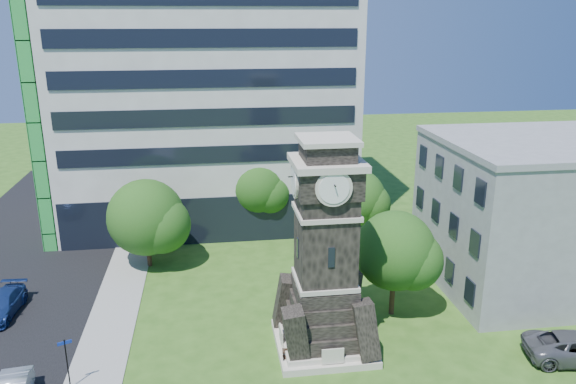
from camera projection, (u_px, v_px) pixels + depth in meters
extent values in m
plane|color=#2E5618|center=(276.00, 371.00, 30.04)|extent=(160.00, 160.00, 0.00)
cube|color=gray|center=(108.00, 334.00, 33.48)|extent=(3.00, 70.00, 0.06)
cube|color=beige|center=(323.00, 343.00, 32.28)|extent=(5.40, 5.40, 0.40)
cube|color=beige|center=(323.00, 337.00, 32.18)|extent=(4.80, 4.80, 0.30)
cube|color=black|center=(326.00, 229.00, 30.20)|extent=(3.00, 3.00, 6.40)
cube|color=beige|center=(325.00, 279.00, 31.09)|extent=(3.25, 3.25, 0.25)
cube|color=beige|center=(326.00, 211.00, 29.90)|extent=(3.25, 3.25, 0.25)
cube|color=black|center=(331.00, 257.00, 29.06)|extent=(0.35, 0.08, 1.10)
cube|color=black|center=(327.00, 179.00, 29.37)|extent=(3.30, 3.30, 1.60)
cube|color=beige|center=(327.00, 162.00, 29.10)|extent=(3.70, 3.70, 0.35)
cylinder|color=white|center=(334.00, 189.00, 27.69)|extent=(1.56, 0.06, 1.56)
cylinder|color=white|center=(293.00, 180.00, 29.13)|extent=(0.06, 1.56, 1.56)
cube|color=black|center=(327.00, 151.00, 28.92)|extent=(2.60, 2.60, 0.90)
cube|color=beige|center=(328.00, 140.00, 28.74)|extent=(3.00, 3.00, 0.25)
cube|color=silver|center=(206.00, 65.00, 50.05)|extent=(25.00, 15.00, 28.00)
cube|color=black|center=(213.00, 219.00, 46.81)|extent=(24.50, 0.80, 4.00)
cube|color=#949699|center=(548.00, 215.00, 38.82)|extent=(15.00, 12.00, 10.00)
cube|color=#949699|center=(559.00, 142.00, 37.28)|extent=(15.20, 12.20, 0.40)
imported|color=navy|center=(2.00, 305.00, 35.51)|extent=(2.26, 4.92, 1.39)
cube|color=black|center=(284.00, 360.00, 30.44)|extent=(0.05, 0.41, 0.64)
cube|color=black|center=(312.00, 358.00, 30.65)|extent=(0.05, 0.41, 0.64)
cube|color=#332011|center=(298.00, 357.00, 30.52)|extent=(1.64, 0.44, 0.04)
cube|color=#332011|center=(297.00, 351.00, 30.63)|extent=(1.64, 0.04, 0.37)
cylinder|color=black|center=(67.00, 365.00, 28.16)|extent=(0.07, 0.07, 2.85)
cube|color=#0E289D|center=(65.00, 343.00, 27.79)|extent=(0.68, 0.05, 0.17)
cylinder|color=#332114|center=(149.00, 252.00, 42.41)|extent=(0.34, 0.34, 2.28)
sphere|color=#29581A|center=(146.00, 217.00, 41.58)|extent=(5.71, 5.71, 5.71)
sphere|color=#29581A|center=(162.00, 225.00, 41.33)|extent=(4.28, 4.28, 4.28)
sphere|color=#29581A|center=(134.00, 218.00, 42.20)|extent=(4.00, 4.00, 4.00)
cylinder|color=#332114|center=(258.00, 220.00, 48.60)|extent=(0.38, 0.38, 2.56)
sphere|color=#1C5218|center=(258.00, 186.00, 47.67)|extent=(4.87, 4.87, 4.87)
sphere|color=#1C5218|center=(270.00, 193.00, 47.49)|extent=(3.66, 3.66, 3.66)
sphere|color=#1C5218|center=(247.00, 187.00, 48.22)|extent=(3.41, 3.41, 3.41)
cylinder|color=#332114|center=(356.00, 230.00, 46.87)|extent=(0.33, 0.33, 2.29)
sphere|color=#1D5118|center=(357.00, 198.00, 46.04)|extent=(4.65, 4.65, 4.65)
sphere|color=#1D5118|center=(369.00, 204.00, 45.86)|extent=(3.49, 3.49, 3.49)
sphere|color=#1D5118|center=(346.00, 199.00, 46.55)|extent=(3.26, 3.26, 3.26)
cylinder|color=#332114|center=(392.00, 296.00, 35.48)|extent=(0.32, 0.32, 2.53)
sphere|color=#225B1B|center=(395.00, 250.00, 34.56)|extent=(4.97, 4.97, 4.97)
sphere|color=#225B1B|center=(413.00, 260.00, 34.37)|extent=(3.73, 3.73, 3.73)
sphere|color=#225B1B|center=(378.00, 251.00, 35.12)|extent=(3.48, 3.48, 3.48)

